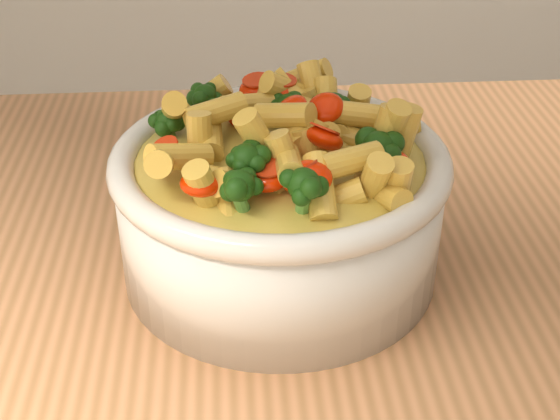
{
  "coord_description": "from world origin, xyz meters",
  "views": [
    {
      "loc": [
        -0.02,
        -0.43,
        1.25
      ],
      "look_at": [
        0.01,
        0.05,
        0.95
      ],
      "focal_mm": 50.0,
      "sensor_mm": 36.0,
      "label": 1
    }
  ],
  "objects": [
    {
      "name": "pasta_salad",
      "position": [
        0.01,
        0.05,
        1.02
      ],
      "size": [
        0.19,
        0.19,
        0.04
      ],
      "color": "#E4BD48",
      "rests_on": "serving_bowl"
    },
    {
      "name": "table",
      "position": [
        0.0,
        0.0,
        0.8
      ],
      "size": [
        1.2,
        0.8,
        0.9
      ],
      "color": "tan",
      "rests_on": "ground"
    },
    {
      "name": "serving_bowl",
      "position": [
        0.01,
        0.05,
        0.95
      ],
      "size": [
        0.24,
        0.24,
        0.1
      ],
      "color": "silver",
      "rests_on": "table"
    }
  ]
}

